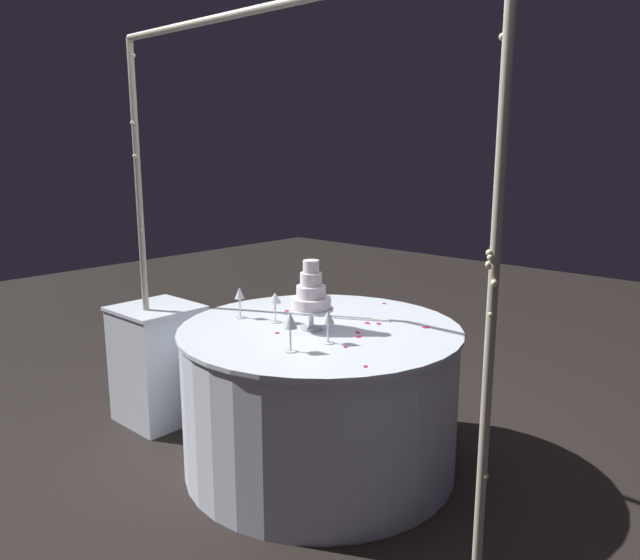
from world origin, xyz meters
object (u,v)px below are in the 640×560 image
at_px(wine_glass_1, 240,295).
at_px(wine_glass_2, 328,319).
at_px(wine_glass_0, 290,322).
at_px(main_table, 320,397).
at_px(decorative_arch, 271,185).
at_px(tiered_cake, 311,295).
at_px(cake_knife, 365,319).
at_px(side_table, 158,363).
at_px(wine_glass_3, 275,300).

height_order(wine_glass_1, wine_glass_2, wine_glass_1).
bearing_deg(wine_glass_0, main_table, -66.90).
xyz_separation_m(decorative_arch, main_table, (0.00, -0.32, -1.09)).
xyz_separation_m(tiered_cake, wine_glass_2, (-0.21, 0.11, -0.06)).
height_order(wine_glass_1, cake_knife, wine_glass_1).
height_order(tiered_cake, wine_glass_1, tiered_cake).
bearing_deg(wine_glass_2, side_table, 3.32).
distance_m(wine_glass_3, cake_knife, 0.48).
bearing_deg(tiered_cake, wine_glass_0, 117.99).
bearing_deg(wine_glass_2, wine_glass_3, -10.26).
bearing_deg(wine_glass_1, cake_knife, -142.00).
xyz_separation_m(main_table, wine_glass_1, (0.43, 0.15, 0.49)).
xyz_separation_m(wine_glass_0, wine_glass_1, (0.59, -0.21, -0.01)).
distance_m(main_table, wine_glass_1, 0.67).
height_order(main_table, wine_glass_0, wine_glass_0).
height_order(main_table, wine_glass_2, wine_glass_2).
bearing_deg(wine_glass_3, decorative_arch, 135.12).
bearing_deg(main_table, tiered_cake, 80.79).
relative_size(decorative_arch, main_table, 1.56).
bearing_deg(wine_glass_0, wine_glass_1, -19.83).
bearing_deg(wine_glass_2, wine_glass_0, 77.57).
bearing_deg(wine_glass_1, decorative_arch, 158.97).
distance_m(decorative_arch, main_table, 1.13).
xyz_separation_m(side_table, wine_glass_1, (-0.67, -0.09, 0.51)).
xyz_separation_m(decorative_arch, wine_glass_1, (0.43, -0.17, -0.60)).
bearing_deg(wine_glass_1, wine_glass_0, 160.17).
distance_m(side_table, tiered_cake, 1.24).
bearing_deg(decorative_arch, wine_glass_1, -21.03).
xyz_separation_m(wine_glass_0, wine_glass_2, (-0.04, -0.20, -0.02)).
relative_size(main_table, wine_glass_0, 7.98).
relative_size(tiered_cake, wine_glass_0, 1.95).
bearing_deg(tiered_cake, wine_glass_2, 152.10).
bearing_deg(decorative_arch, tiered_cake, -87.84).
xyz_separation_m(decorative_arch, tiered_cake, (0.01, -0.26, -0.54)).
xyz_separation_m(main_table, side_table, (1.10, 0.24, -0.02)).
relative_size(main_table, cake_knife, 5.23).
xyz_separation_m(main_table, tiered_cake, (0.01, 0.06, 0.54)).
bearing_deg(decorative_arch, wine_glass_3, -44.88).
distance_m(wine_glass_1, wine_glass_2, 0.63).
bearing_deg(wine_glass_2, tiered_cake, -27.90).
relative_size(tiered_cake, wine_glass_2, 2.27).
relative_size(side_table, tiered_cake, 2.04).
relative_size(decorative_arch, wine_glass_0, 12.45).
distance_m(wine_glass_0, wine_glass_3, 0.48).
bearing_deg(tiered_cake, main_table, -99.21).
distance_m(wine_glass_0, cake_knife, 0.63).
bearing_deg(cake_knife, wine_glass_3, 46.82).
height_order(side_table, wine_glass_0, wine_glass_0).
bearing_deg(wine_glass_1, wine_glass_2, 178.87).
bearing_deg(cake_knife, tiered_cake, 72.78).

